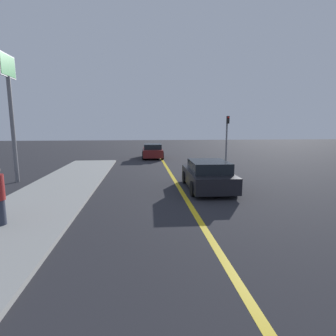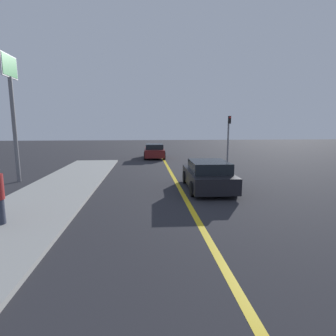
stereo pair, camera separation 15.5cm
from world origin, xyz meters
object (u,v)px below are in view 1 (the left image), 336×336
Objects in this scene: traffic_light at (227,135)px; car_ahead_center at (153,151)px; car_near_right_lane at (208,175)px; roadside_sign at (9,92)px.

car_ahead_center is at bearing 135.45° from traffic_light.
traffic_light is (5.28, -5.20, 1.62)m from car_ahead_center.
car_near_right_lane is 8.00m from traffic_light.
car_near_right_lane is at bearing -114.23° from traffic_light.
traffic_light is 13.84m from roadside_sign.
roadside_sign reaches higher than car_near_right_lane.
car_ahead_center is at bearing 101.01° from car_near_right_lane.
car_near_right_lane is 0.65× the size of roadside_sign.
car_ahead_center is at bearing 52.43° from roadside_sign.
traffic_light is (3.21, 7.14, 1.62)m from car_near_right_lane.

